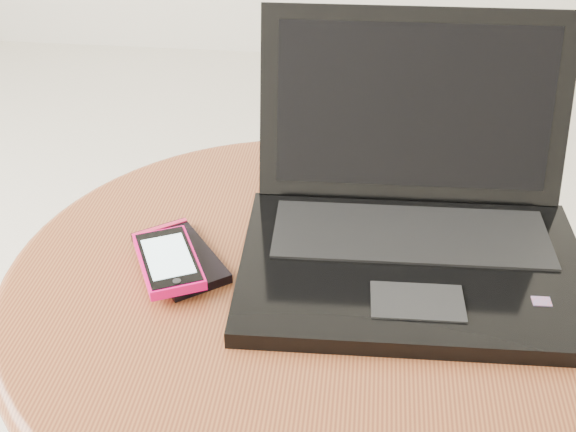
# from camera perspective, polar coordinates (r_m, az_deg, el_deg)

# --- Properties ---
(table) EXTENTS (0.64, 0.64, 0.51)m
(table) POSITION_cam_1_polar(r_m,az_deg,el_deg) (0.86, 0.88, -10.20)
(table) COLOR brown
(table) RESTS_ON ground
(laptop) EXTENTS (0.37, 0.33, 0.23)m
(laptop) POSITION_cam_1_polar(r_m,az_deg,el_deg) (0.81, 9.57, -0.22)
(laptop) COLOR black
(laptop) RESTS_ON table
(phone_black) EXTENTS (0.13, 0.14, 0.01)m
(phone_black) POSITION_cam_1_polar(r_m,az_deg,el_deg) (0.82, -8.33, -3.15)
(phone_black) COLOR black
(phone_black) RESTS_ON table
(phone_pink) EXTENTS (0.10, 0.12, 0.01)m
(phone_pink) POSITION_cam_1_polar(r_m,az_deg,el_deg) (0.79, -9.19, -3.42)
(phone_pink) COLOR #EF0764
(phone_pink) RESTS_ON phone_black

